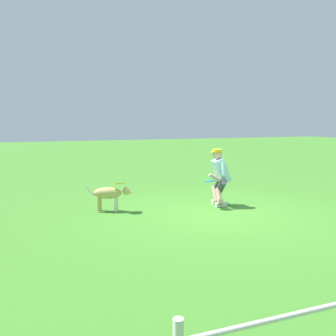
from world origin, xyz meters
TOP-DOWN VIEW (x-y plane):
  - ground_plane at (0.00, 0.00)m, footprint 60.00×60.00m
  - person at (-0.43, -0.71)m, footprint 0.64×0.66m
  - dog at (2.03, -1.07)m, footprint 0.97×0.46m
  - frisbee_flying at (1.86, -0.97)m, footprint 0.32×0.32m
  - frisbee_held at (-0.09, -0.54)m, footprint 0.34×0.34m

SIDE VIEW (x-z plane):
  - ground_plane at x=0.00m, z-range 0.00..0.00m
  - dog at x=2.03m, z-range 0.09..0.66m
  - frisbee_flying at x=1.86m, z-range 0.57..0.65m
  - frisbee_held at x=-0.09m, z-range 0.57..0.65m
  - person at x=-0.43m, z-range 0.05..1.34m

